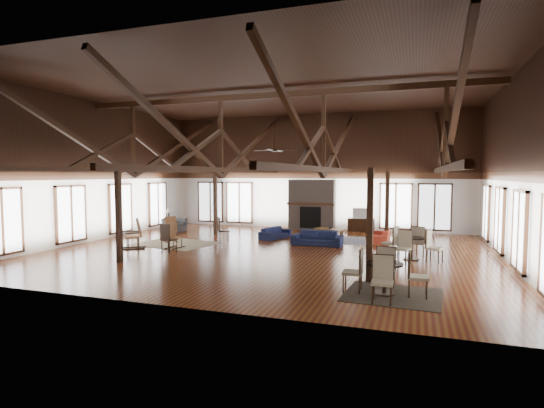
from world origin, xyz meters
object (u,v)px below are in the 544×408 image
(coffee_table, at_px, (329,230))
(tv_console, at_px, (361,225))
(sofa_navy_front, at_px, (317,238))
(armchair, at_px, (174,225))
(cafe_table_far, at_px, (412,244))
(sofa_navy_left, at_px, (275,233))
(cafe_table_near, at_px, (384,272))
(sofa_orange, at_px, (380,236))

(coffee_table, relative_size, tv_console, 1.10)
(sofa_navy_front, height_order, armchair, armchair)
(coffee_table, relative_size, cafe_table_far, 0.70)
(sofa_navy_front, bearing_deg, tv_console, 77.77)
(sofa_navy_front, bearing_deg, sofa_navy_left, 151.69)
(sofa_navy_front, distance_m, sofa_navy_left, 2.52)
(sofa_navy_front, height_order, tv_console, tv_console)
(cafe_table_far, bearing_deg, cafe_table_near, -97.13)
(coffee_table, xyz_separation_m, cafe_table_far, (3.47, -3.39, 0.09))
(sofa_orange, distance_m, coffee_table, 2.19)
(sofa_navy_left, xyz_separation_m, coffee_table, (2.38, 0.34, 0.19))
(sofa_navy_front, height_order, sofa_orange, sofa_navy_front)
(armchair, xyz_separation_m, cafe_table_near, (10.87, -8.22, 0.20))
(sofa_navy_left, distance_m, sofa_orange, 4.58)
(sofa_navy_left, xyz_separation_m, sofa_orange, (4.55, 0.52, 0.02))
(armchair, distance_m, cafe_table_near, 13.63)
(coffee_table, xyz_separation_m, armchair, (-7.97, 0.27, -0.11))
(tv_console, bearing_deg, coffee_table, -106.31)
(sofa_orange, bearing_deg, sofa_navy_left, -83.26)
(sofa_navy_front, xyz_separation_m, armchair, (-7.78, 1.85, 0.03))
(cafe_table_near, distance_m, tv_console, 11.45)
(coffee_table, height_order, armchair, armchair)
(sofa_navy_left, distance_m, tv_console, 4.98)
(sofa_orange, height_order, coffee_table, sofa_orange)
(sofa_navy_left, bearing_deg, cafe_table_far, -99.72)
(armchair, distance_m, tv_console, 9.45)
(sofa_navy_left, height_order, tv_console, tv_console)
(sofa_orange, distance_m, tv_console, 3.38)
(sofa_orange, bearing_deg, coffee_table, -85.10)
(armchair, xyz_separation_m, cafe_table_far, (11.44, -3.66, 0.21))
(sofa_orange, height_order, cafe_table_far, cafe_table_far)
(cafe_table_far, bearing_deg, armchair, 162.26)
(sofa_navy_front, height_order, coffee_table, sofa_navy_front)
(coffee_table, distance_m, cafe_table_near, 8.46)
(cafe_table_near, height_order, tv_console, cafe_table_near)
(sofa_navy_front, distance_m, tv_console, 5.05)
(armchair, bearing_deg, sofa_orange, -73.94)
(sofa_navy_front, distance_m, cafe_table_far, 4.09)
(cafe_table_near, relative_size, tv_console, 1.55)
(sofa_navy_front, bearing_deg, sofa_orange, 37.73)
(tv_console, bearing_deg, cafe_table_far, -69.66)
(sofa_navy_front, xyz_separation_m, sofa_navy_left, (-2.19, 1.23, -0.05))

